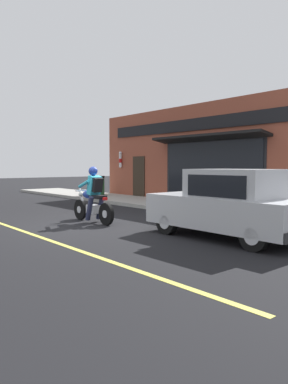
% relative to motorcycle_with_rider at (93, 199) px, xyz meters
% --- Properties ---
extents(ground_plane, '(80.00, 80.00, 0.00)m').
position_rel_motorcycle_with_rider_xyz_m(ground_plane, '(-0.36, -0.21, -0.68)').
color(ground_plane, black).
extents(sidewalk_curb, '(2.60, 22.00, 0.14)m').
position_rel_motorcycle_with_rider_xyz_m(sidewalk_curb, '(4.57, 2.79, -0.61)').
color(sidewalk_curb, '#9E9B93').
rests_on(sidewalk_curb, ground).
extents(storefront_building, '(1.25, 11.41, 4.20)m').
position_rel_motorcycle_with_rider_xyz_m(storefront_building, '(6.10, 1.94, 1.43)').
color(storefront_building, brown).
rests_on(storefront_building, ground).
extents(motorcycle_with_rider, '(0.56, 2.02, 1.62)m').
position_rel_motorcycle_with_rider_xyz_m(motorcycle_with_rider, '(0.00, 0.00, 0.00)').
color(motorcycle_with_rider, black).
rests_on(motorcycle_with_rider, ground).
extents(car_hatchback, '(1.69, 3.80, 1.57)m').
position_rel_motorcycle_with_rider_xyz_m(car_hatchback, '(1.09, -4.01, 0.09)').
color(car_hatchback, black).
rests_on(car_hatchback, ground).
extents(traffic_cone, '(0.36, 0.36, 0.60)m').
position_rel_motorcycle_with_rider_xyz_m(traffic_cone, '(3.83, -3.14, -0.25)').
color(traffic_cone, black).
rests_on(traffic_cone, sidewalk_curb).
extents(fire_hydrant, '(0.36, 0.24, 0.88)m').
position_rel_motorcycle_with_rider_xyz_m(fire_hydrant, '(4.59, -0.01, -0.11)').
color(fire_hydrant, red).
rests_on(fire_hydrant, sidewalk_curb).
extents(trash_bin, '(0.56, 0.56, 0.98)m').
position_rel_motorcycle_with_rider_xyz_m(trash_bin, '(4.64, 6.84, -0.04)').
color(trash_bin, '#23512D').
rests_on(trash_bin, sidewalk_curb).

